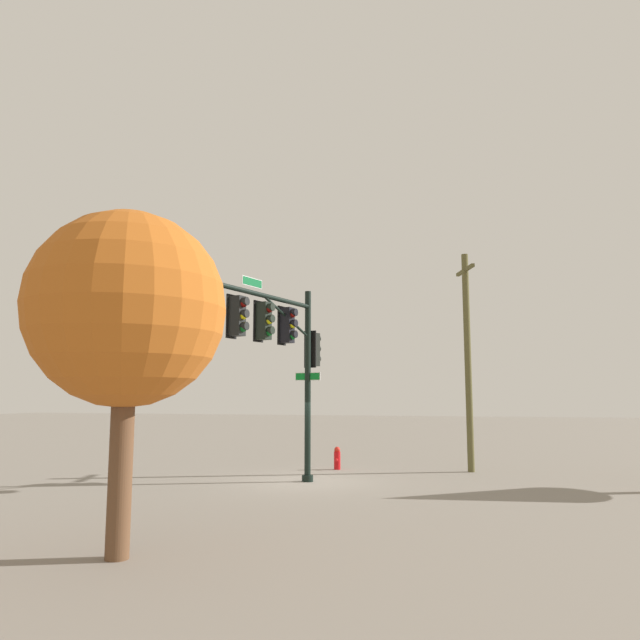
# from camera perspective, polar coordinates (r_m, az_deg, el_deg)

# --- Properties ---
(ground_plane) EXTENTS (120.00, 120.00, 0.00)m
(ground_plane) POSITION_cam_1_polar(r_m,az_deg,el_deg) (19.51, -1.22, -15.31)
(ground_plane) COLOR gray
(signal_pole_assembly) EXTENTS (6.14, 2.10, 6.15)m
(signal_pole_assembly) POSITION_cam_1_polar(r_m,az_deg,el_deg) (17.72, -4.40, -1.65)
(signal_pole_assembly) COLOR black
(signal_pole_assembly) RESTS_ON ground_plane
(utility_pole) EXTENTS (1.75, 0.68, 7.97)m
(utility_pole) POSITION_cam_1_polar(r_m,az_deg,el_deg) (22.38, 14.06, -3.38)
(utility_pole) COLOR brown
(utility_pole) RESTS_ON ground_plane
(fire_hydrant) EXTENTS (0.33, 0.24, 0.83)m
(fire_hydrant) POSITION_cam_1_polar(r_m,az_deg,el_deg) (22.49, 1.67, -13.17)
(fire_hydrant) COLOR red
(fire_hydrant) RESTS_ON ground_plane
(tree_mid) EXTENTS (3.49, 3.49, 6.00)m
(tree_mid) POSITION_cam_1_polar(r_m,az_deg,el_deg) (11.00, -18.10, 0.88)
(tree_mid) COLOR brown
(tree_mid) RESTS_ON ground_plane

